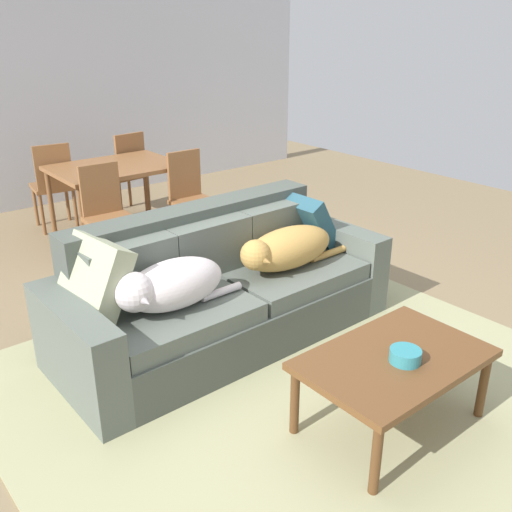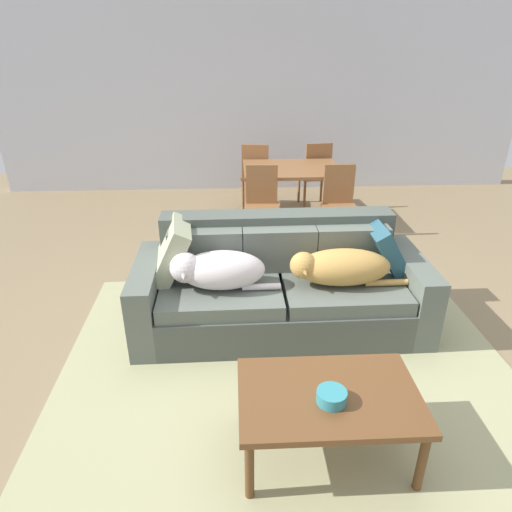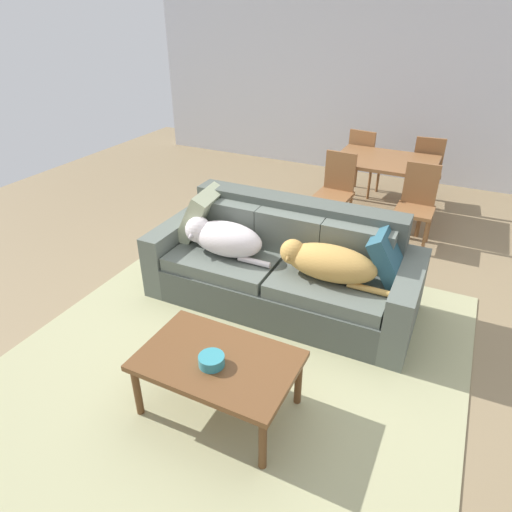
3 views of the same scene
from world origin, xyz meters
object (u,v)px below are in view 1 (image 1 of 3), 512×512
Objects in this scene: dog_on_right_cushion at (285,249)px; dining_table at (116,173)px; couch at (220,292)px; coffee_table at (394,364)px; dog_on_left_cushion at (169,286)px; dining_chair_far_left at (53,182)px; throw_pillow_by_right_arm at (307,221)px; dining_chair_near_left at (107,212)px; dining_chair_near_right at (191,194)px; bowl_on_coffee_table at (405,356)px; dining_chair_far_right at (126,170)px; throw_pillow_by_left_arm at (93,280)px.

dining_table is (-0.08, 2.45, 0.07)m from dog_on_right_cushion.
couch is 2.35× the size of coffee_table.
dining_chair_far_left is (0.46, 3.08, -0.09)m from dog_on_left_cushion.
dog_on_left_cushion is 0.84× the size of coffee_table.
dining_chair_far_left reaches higher than throw_pillow_by_right_arm.
throw_pillow_by_right_arm is 0.46× the size of dining_chair_far_left.
dining_chair_near_left is (-0.19, 3.02, 0.12)m from coffee_table.
dog_on_left_cushion is at bearing -160.09° from couch.
dining_chair_near_right is (0.72, 3.07, 0.10)m from coffee_table.
bowl_on_coffee_table is 0.18× the size of dining_chair_far_right.
throw_pillow_by_right_arm is 0.46× the size of dining_chair_near_left.
dining_chair_far_right is (0.42, 0.62, -0.16)m from dining_table.
couch is 1.90m from dining_chair_near_right.
dog_on_right_cushion is at bearing -72.58° from dining_chair_near_left.
throw_pillow_by_left_arm is 0.40× the size of dining_table.
dog_on_right_cushion is at bearing 0.21° from dog_on_left_cushion.
couch is 3.00m from dining_chair_far_right.
throw_pillow_by_left_arm is 1.82m from bowl_on_coffee_table.
throw_pillow_by_right_arm is (0.88, 0.06, 0.31)m from couch.
dining_chair_near_left is (-0.18, 3.09, 0.03)m from bowl_on_coffee_table.
dining_chair_near_right is (0.86, 1.68, 0.16)m from couch.
dining_table reaches higher than bowl_on_coffee_table.
dog_on_left_cushion is 0.91× the size of dining_chair_far_left.
bowl_on_coffee_table is (-0.00, -0.06, 0.08)m from coffee_table.
dining_chair_near_right is (1.37, 1.88, -0.12)m from dog_on_left_cushion.
dog_on_right_cushion is 1.94× the size of throw_pillow_by_left_arm.
dog_on_left_cushion is at bearing 117.27° from bowl_on_coffee_table.
dining_table is (0.22, 3.66, 0.28)m from coffee_table.
dog_on_right_cushion is 5.66× the size of bowl_on_coffee_table.
dog_on_left_cushion is (-0.51, -0.19, 0.27)m from couch.
couch is 1.98× the size of dining_table.
dining_chair_near_left is 0.99× the size of dining_chair_far_right.
couch is 1.65m from dining_chair_near_left.
throw_pillow_by_left_arm is at bearing 146.58° from dog_on_left_cushion.
dining_chair_far_right reaches higher than couch.
throw_pillow_by_left_arm is 0.52× the size of dining_chair_far_left.
dining_table is 1.29× the size of dining_chair_near_left.
dining_table is 0.79m from dining_chair_near_right.
dining_table is 1.28× the size of dining_chair_far_right.
dog_on_left_cushion is 2.00× the size of throw_pillow_by_right_arm.
throw_pillow_by_right_arm is at bearing -89.46° from dining_chair_near_right.
dog_on_right_cushion is 2.20× the size of throw_pillow_by_right_arm.
dog_on_right_cushion reaches higher than bowl_on_coffee_table.
dining_chair_far_right is at bearing 92.00° from throw_pillow_by_right_arm.
throw_pillow_by_right_arm is at bearing 0.75° from throw_pillow_by_left_arm.
throw_pillow_by_right_arm is at bearing 9.75° from dog_on_left_cushion.
coffee_table is 1.09× the size of dining_chair_far_left.
dining_chair_near_left is at bearing 91.04° from couch.
dog_on_left_cushion is 1.89m from dining_chair_near_left.
dining_table reaches higher than coffee_table.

